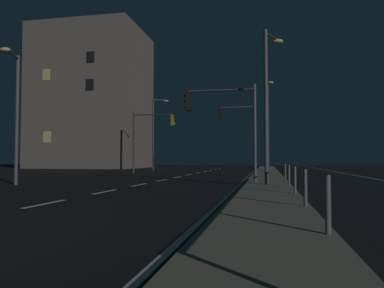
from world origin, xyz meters
TOP-DOWN VIEW (x-y plane):
  - ground_plane at (0.00, 17.50)m, footprint 112.00×112.00m
  - sidewalk_right at (6.23, 17.50)m, footprint 2.16×77.00m
  - lane_markings_center at (0.00, 21.00)m, footprint 0.14×50.00m
  - lane_edge_line at (4.90, 22.50)m, footprint 0.14×53.00m
  - traffic_light_mid_left at (4.05, 13.86)m, footprint 3.67×0.34m
  - traffic_light_near_right at (-3.86, 26.93)m, footprint 3.85×0.55m
  - traffic_light_mid_right at (4.09, 25.75)m, footprint 3.13×0.41m
  - street_lamp_corner at (6.43, 30.68)m, footprint 0.60×1.68m
  - street_lamp_median at (-5.95, 11.44)m, footprint 0.97×2.00m
  - street_lamp_far_end at (-5.57, 33.68)m, footprint 1.64×0.78m
  - street_lamp_across_street at (6.34, 12.82)m, footprint 0.93×1.35m
  - barrier_fence at (7.16, 6.51)m, footprint 0.09×17.10m
  - building_distant at (-18.90, 45.58)m, footprint 14.80×12.31m

SIDE VIEW (x-z plane):
  - ground_plane at x=0.00m, z-range 0.00..0.00m
  - lane_edge_line at x=4.90m, z-range 0.00..0.01m
  - lane_markings_center at x=0.00m, z-range 0.00..0.01m
  - sidewalk_right at x=6.23m, z-range 0.00..0.14m
  - barrier_fence at x=7.16m, z-range 0.40..1.38m
  - traffic_light_mid_left at x=4.05m, z-range 1.14..6.01m
  - traffic_light_near_right at x=-3.86m, z-range 1.12..6.62m
  - street_lamp_median at x=-5.95m, z-range 0.73..7.26m
  - traffic_light_mid_right at x=4.09m, z-range 1.24..6.91m
  - street_lamp_across_street at x=6.34m, z-range 0.83..7.98m
  - street_lamp_far_end at x=-5.57m, z-range 0.73..8.59m
  - street_lamp_corner at x=6.43m, z-range 0.88..9.24m
  - building_distant at x=-18.90m, z-range 0.00..20.13m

